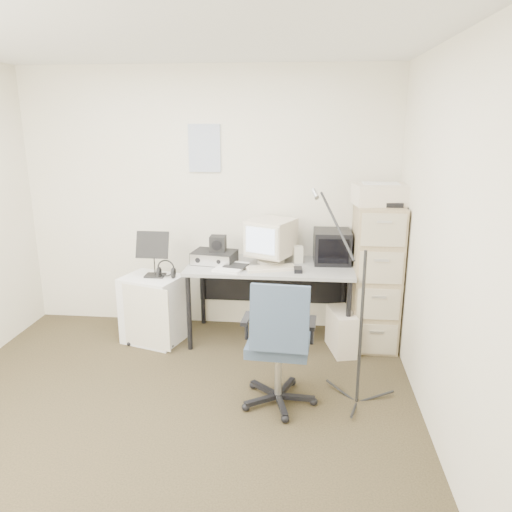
# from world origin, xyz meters

# --- Properties ---
(floor) EXTENTS (3.60, 3.60, 0.01)m
(floor) POSITION_xyz_m (0.00, 0.00, -0.01)
(floor) COLOR #2B271A
(floor) RESTS_ON ground
(ceiling) EXTENTS (3.60, 3.60, 0.01)m
(ceiling) POSITION_xyz_m (0.00, 0.00, 2.50)
(ceiling) COLOR white
(ceiling) RESTS_ON ground
(wall_back) EXTENTS (3.60, 0.02, 2.50)m
(wall_back) POSITION_xyz_m (0.00, 1.80, 1.25)
(wall_back) COLOR white
(wall_back) RESTS_ON ground
(wall_right) EXTENTS (0.02, 3.60, 2.50)m
(wall_right) POSITION_xyz_m (1.80, 0.00, 1.25)
(wall_right) COLOR white
(wall_right) RESTS_ON ground
(wall_calendar) EXTENTS (0.30, 0.02, 0.44)m
(wall_calendar) POSITION_xyz_m (-0.02, 1.79, 1.75)
(wall_calendar) COLOR white
(wall_calendar) RESTS_ON wall_back
(filing_cabinet) EXTENTS (0.40, 0.60, 1.30)m
(filing_cabinet) POSITION_xyz_m (1.58, 1.48, 0.65)
(filing_cabinet) COLOR tan
(filing_cabinet) RESTS_ON floor
(printer) EXTENTS (0.50, 0.38, 0.18)m
(printer) POSITION_xyz_m (1.58, 1.46, 1.39)
(printer) COLOR silver
(printer) RESTS_ON filing_cabinet
(desk) EXTENTS (1.50, 0.70, 0.73)m
(desk) POSITION_xyz_m (0.63, 1.45, 0.36)
(desk) COLOR #9F9F9F
(desk) RESTS_ON floor
(crt_monitor) EXTENTS (0.49, 0.50, 0.40)m
(crt_monitor) POSITION_xyz_m (0.63, 1.53, 0.93)
(crt_monitor) COLOR silver
(crt_monitor) RESTS_ON desk
(crt_tv) EXTENTS (0.34, 0.36, 0.30)m
(crt_tv) POSITION_xyz_m (1.19, 1.60, 0.88)
(crt_tv) COLOR black
(crt_tv) RESTS_ON desk
(desk_speaker) EXTENTS (0.10, 0.10, 0.16)m
(desk_speaker) POSITION_xyz_m (0.88, 1.55, 0.81)
(desk_speaker) COLOR beige
(desk_speaker) RESTS_ON desk
(keyboard) EXTENTS (0.46, 0.28, 0.02)m
(keyboard) POSITION_xyz_m (0.65, 1.30, 0.74)
(keyboard) COLOR silver
(keyboard) RESTS_ON desk
(mouse) EXTENTS (0.08, 0.12, 0.04)m
(mouse) POSITION_xyz_m (0.89, 1.26, 0.75)
(mouse) COLOR black
(mouse) RESTS_ON desk
(radio_receiver) EXTENTS (0.42, 0.33, 0.11)m
(radio_receiver) POSITION_xyz_m (0.11, 1.47, 0.79)
(radio_receiver) COLOR black
(radio_receiver) RESTS_ON desk
(radio_speaker) EXTENTS (0.14, 0.13, 0.14)m
(radio_speaker) POSITION_xyz_m (0.14, 1.48, 0.91)
(radio_speaker) COLOR black
(radio_speaker) RESTS_ON radio_receiver
(papers) EXTENTS (0.31, 0.37, 0.02)m
(papers) POSITION_xyz_m (0.29, 1.31, 0.74)
(papers) COLOR white
(papers) RESTS_ON desk
(pc_tower) EXTENTS (0.27, 0.44, 0.38)m
(pc_tower) POSITION_xyz_m (1.28, 1.26, 0.19)
(pc_tower) COLOR silver
(pc_tower) RESTS_ON floor
(office_chair) EXTENTS (0.60, 0.60, 0.98)m
(office_chair) POSITION_xyz_m (0.77, 0.36, 0.49)
(office_chair) COLOR #3B495F
(office_chair) RESTS_ON floor
(side_cart) EXTENTS (0.60, 0.54, 0.63)m
(side_cart) POSITION_xyz_m (-0.45, 1.31, 0.31)
(side_cart) COLOR white
(side_cart) RESTS_ON floor
(music_stand) EXTENTS (0.31, 0.18, 0.43)m
(music_stand) POSITION_xyz_m (-0.42, 1.33, 0.84)
(music_stand) COLOR black
(music_stand) RESTS_ON side_cart
(headphones) EXTENTS (0.22, 0.22, 0.03)m
(headphones) POSITION_xyz_m (-0.30, 1.30, 0.68)
(headphones) COLOR black
(headphones) RESTS_ON side_cart
(mic_stand) EXTENTS (0.03, 0.03, 1.52)m
(mic_stand) POSITION_xyz_m (1.35, 0.43, 0.76)
(mic_stand) COLOR black
(mic_stand) RESTS_ON floor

